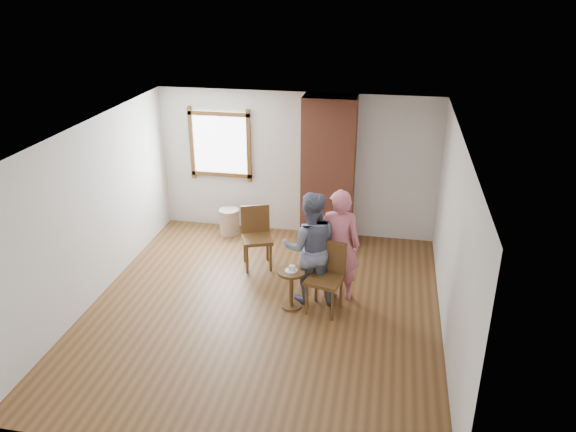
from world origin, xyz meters
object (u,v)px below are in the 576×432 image
object	(u,v)px
stoneware_crock	(229,221)
side_table	(291,283)
man	(310,248)
person_pink	(339,245)
dining_chair_right	(327,273)
dining_chair_left	(256,233)

from	to	relation	value
stoneware_crock	side_table	xyz separation A→B (m)	(1.58, -2.25, 0.17)
man	person_pink	size ratio (longest dim) A/B	0.99
stoneware_crock	man	bearing A→B (deg)	-47.57
dining_chair_right	man	bearing A→B (deg)	155.64
dining_chair_left	dining_chair_right	bearing A→B (deg)	-61.00
stoneware_crock	side_table	size ratio (longest dim) A/B	0.79
dining_chair_left	dining_chair_right	xyz separation A→B (m)	(1.29, -1.10, 0.00)
stoneware_crock	person_pink	size ratio (longest dim) A/B	0.28
dining_chair_left	person_pink	world-z (taller)	person_pink
person_pink	side_table	bearing A→B (deg)	31.33
side_table	dining_chair_right	bearing A→B (deg)	9.09
dining_chair_left	man	bearing A→B (deg)	-61.96
stoneware_crock	side_table	bearing A→B (deg)	-54.95
stoneware_crock	dining_chair_left	bearing A→B (deg)	-53.90
stoneware_crock	dining_chair_left	size ratio (longest dim) A/B	0.47
side_table	stoneware_crock	bearing A→B (deg)	125.05
dining_chair_left	side_table	bearing A→B (deg)	-76.53
stoneware_crock	person_pink	distance (m)	2.93
dining_chair_left	side_table	distance (m)	1.43
dining_chair_left	man	size ratio (longest dim) A/B	0.59
side_table	man	distance (m)	0.57
stoneware_crock	side_table	world-z (taller)	side_table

